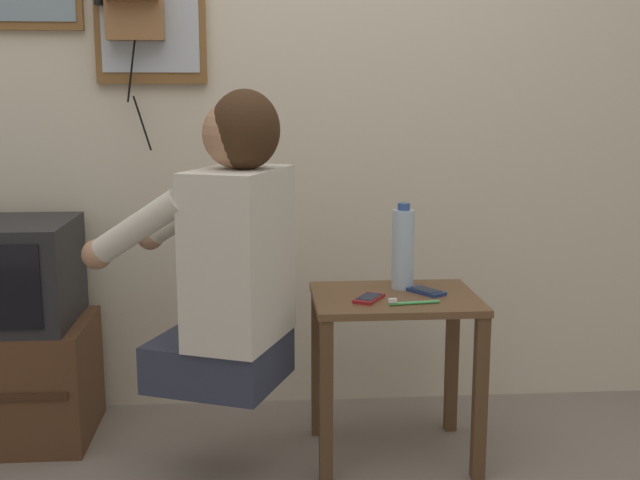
{
  "coord_description": "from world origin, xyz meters",
  "views": [
    {
      "loc": [
        0.03,
        -1.84,
        1.17
      ],
      "look_at": [
        0.21,
        0.54,
        0.73
      ],
      "focal_mm": 45.0,
      "sensor_mm": 36.0,
      "label": 1
    }
  ],
  "objects_px": {
    "toothbrush": "(410,302)",
    "cell_phone_held": "(369,298)",
    "person": "(230,251)",
    "cell_phone_spare": "(426,291)",
    "water_bottle": "(403,248)"
  },
  "relations": [
    {
      "from": "person",
      "to": "cell_phone_spare",
      "type": "height_order",
      "value": "person"
    },
    {
      "from": "person",
      "to": "cell_phone_spare",
      "type": "xyz_separation_m",
      "value": [
        0.62,
        0.16,
        -0.17
      ]
    },
    {
      "from": "person",
      "to": "cell_phone_held",
      "type": "xyz_separation_m",
      "value": [
        0.42,
        0.08,
        -0.17
      ]
    },
    {
      "from": "person",
      "to": "cell_phone_held",
      "type": "height_order",
      "value": "person"
    },
    {
      "from": "cell_phone_spare",
      "to": "water_bottle",
      "type": "height_order",
      "value": "water_bottle"
    },
    {
      "from": "cell_phone_held",
      "to": "water_bottle",
      "type": "distance_m",
      "value": 0.23
    },
    {
      "from": "water_bottle",
      "to": "toothbrush",
      "type": "distance_m",
      "value": 0.24
    },
    {
      "from": "cell_phone_held",
      "to": "cell_phone_spare",
      "type": "height_order",
      "value": "same"
    },
    {
      "from": "person",
      "to": "water_bottle",
      "type": "relative_size",
      "value": 3.1
    },
    {
      "from": "person",
      "to": "cell_phone_held",
      "type": "relative_size",
      "value": 6.33
    },
    {
      "from": "person",
      "to": "cell_phone_spare",
      "type": "distance_m",
      "value": 0.66
    },
    {
      "from": "toothbrush",
      "to": "cell_phone_held",
      "type": "bearing_deg",
      "value": 53.81
    },
    {
      "from": "cell_phone_spare",
      "to": "cell_phone_held",
      "type": "bearing_deg",
      "value": 166.6
    },
    {
      "from": "cell_phone_spare",
      "to": "toothbrush",
      "type": "relative_size",
      "value": 0.84
    },
    {
      "from": "cell_phone_spare",
      "to": "water_bottle",
      "type": "distance_m",
      "value": 0.16
    }
  ]
}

